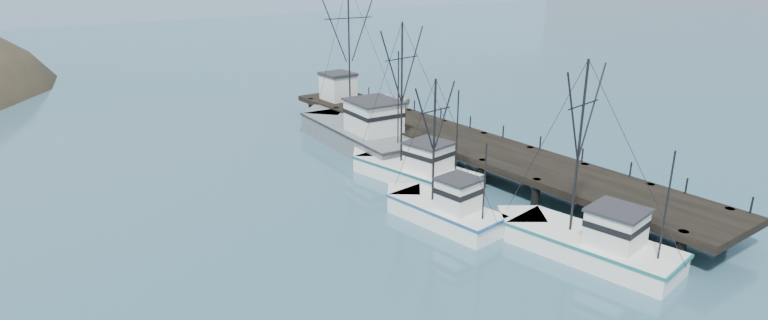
# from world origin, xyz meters

# --- Properties ---
(ground) EXTENTS (400.00, 400.00, 0.00)m
(ground) POSITION_xyz_m (0.00, 0.00, 0.00)
(ground) COLOR #325A70
(ground) RESTS_ON ground
(pier) EXTENTS (6.00, 44.00, 2.00)m
(pier) POSITION_xyz_m (14.00, 16.00, 1.69)
(pier) COLOR black
(pier) RESTS_ON ground
(distant_ridge) EXTENTS (360.00, 40.00, 26.00)m
(distant_ridge) POSITION_xyz_m (10.00, 170.00, 0.00)
(distant_ridge) COLOR #9EB2C6
(distant_ridge) RESTS_ON ground
(trawler_near) EXTENTS (5.01, 11.23, 11.31)m
(trawler_near) POSITION_xyz_m (8.22, -0.28, 0.82)
(trawler_near) COLOR white
(trawler_near) RESTS_ON ground
(trawler_mid) EXTENTS (3.89, 9.26, 9.42)m
(trawler_mid) POSITION_xyz_m (4.77, 7.96, 0.82)
(trawler_mid) COLOR white
(trawler_mid) RESTS_ON ground
(trawler_far) EXTENTS (5.33, 11.89, 12.00)m
(trawler_far) POSITION_xyz_m (8.06, 15.06, 0.82)
(trawler_far) COLOR white
(trawler_far) RESTS_ON ground
(work_vessel) EXTENTS (6.44, 17.66, 14.44)m
(work_vessel) POSITION_xyz_m (9.87, 24.65, 1.23)
(work_vessel) COLOR slate
(work_vessel) RESTS_ON ground
(pier_shed) EXTENTS (3.00, 3.20, 2.80)m
(pier_shed) POSITION_xyz_m (13.55, 34.00, 3.42)
(pier_shed) COLOR silver
(pier_shed) RESTS_ON pier
(pickup_truck) EXTENTS (5.56, 3.96, 1.41)m
(pickup_truck) POSITION_xyz_m (15.50, 27.65, 2.70)
(pickup_truck) COLOR silver
(pickup_truck) RESTS_ON pier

